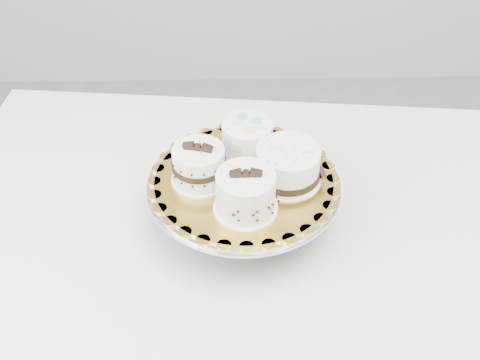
{
  "coord_description": "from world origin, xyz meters",
  "views": [
    {
      "loc": [
        0.01,
        -0.86,
        1.63
      ],
      "look_at": [
        0.03,
        0.01,
        0.86
      ],
      "focal_mm": 45.0,
      "sensor_mm": 36.0,
      "label": 1
    }
  ],
  "objects_px": {
    "cake_board": "(244,180)",
    "cake_dots": "(247,139)",
    "table": "(231,235)",
    "cake_banded": "(199,166)",
    "cake_ribbon": "(288,166)",
    "cake_stand": "(244,193)",
    "cake_swirl": "(246,193)"
  },
  "relations": [
    {
      "from": "cake_board",
      "to": "cake_ribbon",
      "type": "relative_size",
      "value": 2.31
    },
    {
      "from": "cake_swirl",
      "to": "cake_dots",
      "type": "height_order",
      "value": "cake_swirl"
    },
    {
      "from": "cake_banded",
      "to": "cake_dots",
      "type": "xyz_separation_m",
      "value": [
        0.09,
        0.08,
        0.0
      ]
    },
    {
      "from": "table",
      "to": "cake_banded",
      "type": "height_order",
      "value": "cake_banded"
    },
    {
      "from": "table",
      "to": "cake_banded",
      "type": "xyz_separation_m",
      "value": [
        -0.06,
        -0.02,
        0.21
      ]
    },
    {
      "from": "cake_banded",
      "to": "cake_ribbon",
      "type": "xyz_separation_m",
      "value": [
        0.17,
        -0.0,
        -0.0
      ]
    },
    {
      "from": "cake_swirl",
      "to": "cake_stand",
      "type": "bearing_deg",
      "value": 90.23
    },
    {
      "from": "cake_stand",
      "to": "cake_dots",
      "type": "relative_size",
      "value": 2.96
    },
    {
      "from": "cake_board",
      "to": "cake_swirl",
      "type": "xyz_separation_m",
      "value": [
        0.0,
        -0.08,
        0.04
      ]
    },
    {
      "from": "cake_stand",
      "to": "cake_dots",
      "type": "bearing_deg",
      "value": 83.52
    },
    {
      "from": "table",
      "to": "cake_ribbon",
      "type": "bearing_deg",
      "value": -5.3
    },
    {
      "from": "cake_stand",
      "to": "cake_swirl",
      "type": "distance_m",
      "value": 0.11
    },
    {
      "from": "cake_stand",
      "to": "cake_board",
      "type": "height_order",
      "value": "cake_board"
    },
    {
      "from": "cake_dots",
      "to": "cake_stand",
      "type": "bearing_deg",
      "value": -77.76
    },
    {
      "from": "cake_board",
      "to": "cake_stand",
      "type": "bearing_deg",
      "value": 7.13
    },
    {
      "from": "cake_ribbon",
      "to": "table",
      "type": "bearing_deg",
      "value": 153.58
    },
    {
      "from": "cake_board",
      "to": "cake_dots",
      "type": "height_order",
      "value": "cake_dots"
    },
    {
      "from": "cake_board",
      "to": "cake_dots",
      "type": "xyz_separation_m",
      "value": [
        0.01,
        0.08,
        0.04
      ]
    },
    {
      "from": "table",
      "to": "cake_ribbon",
      "type": "height_order",
      "value": "cake_ribbon"
    },
    {
      "from": "cake_dots",
      "to": "cake_board",
      "type": "bearing_deg",
      "value": -77.76
    },
    {
      "from": "cake_banded",
      "to": "cake_dots",
      "type": "height_order",
      "value": "cake_banded"
    },
    {
      "from": "cake_ribbon",
      "to": "cake_board",
      "type": "bearing_deg",
      "value": 165.16
    },
    {
      "from": "table",
      "to": "cake_stand",
      "type": "xyz_separation_m",
      "value": [
        0.03,
        -0.02,
        0.14
      ]
    },
    {
      "from": "cake_board",
      "to": "cake_ribbon",
      "type": "xyz_separation_m",
      "value": [
        0.08,
        0.0,
        0.03
      ]
    },
    {
      "from": "cake_swirl",
      "to": "table",
      "type": "bearing_deg",
      "value": 104.86
    },
    {
      "from": "cake_board",
      "to": "cake_banded",
      "type": "height_order",
      "value": "cake_banded"
    },
    {
      "from": "table",
      "to": "cake_swirl",
      "type": "relative_size",
      "value": 11.02
    },
    {
      "from": "cake_stand",
      "to": "cake_ribbon",
      "type": "distance_m",
      "value": 0.11
    },
    {
      "from": "cake_board",
      "to": "cake_banded",
      "type": "xyz_separation_m",
      "value": [
        -0.09,
        0.0,
        0.04
      ]
    },
    {
      "from": "cake_banded",
      "to": "cake_ribbon",
      "type": "distance_m",
      "value": 0.17
    },
    {
      "from": "table",
      "to": "cake_swirl",
      "type": "xyz_separation_m",
      "value": [
        0.03,
        -0.1,
        0.22
      ]
    },
    {
      "from": "cake_dots",
      "to": "cake_ribbon",
      "type": "bearing_deg",
      "value": -27.44
    }
  ]
}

